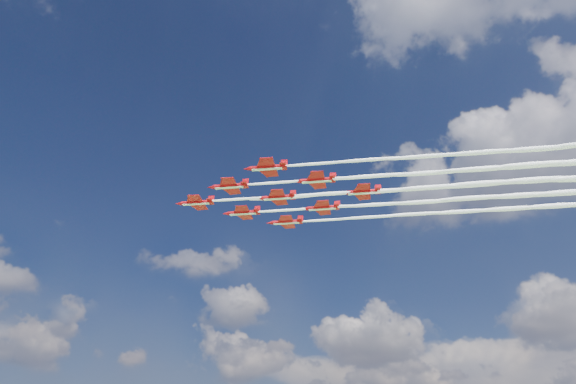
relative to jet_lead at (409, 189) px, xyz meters
name	(u,v)px	position (x,y,z in m)	size (l,w,h in m)	color
jet_lead	(409,189)	(0.00, 0.00, 0.00)	(98.19, 59.46, 2.51)	#BB0A11
jet_row2_port	(457,171)	(12.88, -1.19, 0.00)	(98.19, 59.46, 2.51)	#BB0A11
jet_row2_starb	(450,200)	(5.22, 11.83, 0.00)	(98.19, 59.46, 2.51)	#BB0A11
jet_row3_port	(512,150)	(25.76, -2.38, 0.00)	(98.19, 59.46, 2.51)	#BB0A11
jet_row3_centre	(499,183)	(18.10, 10.65, 0.00)	(98.19, 59.46, 2.51)	#BB0A11
jet_row3_starb	(488,210)	(10.44, 23.67, 0.00)	(98.19, 59.46, 2.51)	#BB0A11
jet_row4_port	(554,164)	(30.98, 9.46, 0.00)	(98.19, 59.46, 2.51)	#BB0A11
jet_row4_starb	(537,195)	(23.32, 22.48, 0.00)	(98.19, 59.46, 2.51)	#BB0A11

